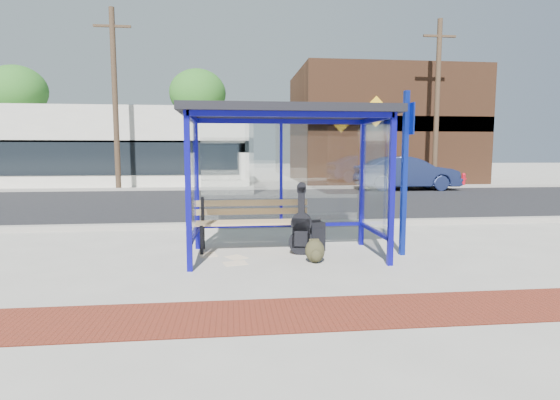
{
  "coord_description": "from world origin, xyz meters",
  "views": [
    {
      "loc": [
        -0.88,
        -7.03,
        1.72
      ],
      "look_at": [
        -0.08,
        0.2,
        0.92
      ],
      "focal_mm": 28.0,
      "sensor_mm": 36.0,
      "label": 1
    }
  ],
  "objects": [
    {
      "name": "newspaper_a",
      "position": [
        -1.3,
        0.24,
        0.0
      ],
      "size": [
        0.36,
        0.42,
        0.01
      ],
      "primitive_type": "cube",
      "rotation": [
        0.0,
        0.0,
        1.78
      ],
      "color": "white",
      "rests_on": "ground"
    },
    {
      "name": "utility_pole_east",
      "position": [
        9.0,
        13.4,
        4.11
      ],
      "size": [
        1.6,
        0.24,
        8.0
      ],
      "color": "#4C3826",
      "rests_on": "ground"
    },
    {
      "name": "far_sidewalk",
      "position": [
        0.0,
        15.0,
        0.0
      ],
      "size": [
        60.0,
        4.0,
        0.01
      ],
      "primitive_type": "cube",
      "color": "#B2ADA0",
      "rests_on": "ground"
    },
    {
      "name": "newspaper_b",
      "position": [
        -0.84,
        -0.38,
        0.0
      ],
      "size": [
        0.41,
        0.35,
        0.01
      ],
      "primitive_type": "cube",
      "rotation": [
        0.0,
        0.0,
        0.22
      ],
      "color": "white",
      "rests_on": "ground"
    },
    {
      "name": "bus_shelter",
      "position": [
        0.0,
        0.07,
        2.07
      ],
      "size": [
        3.3,
        1.8,
        2.42
      ],
      "color": "#0F0E9C",
      "rests_on": "ground"
    },
    {
      "name": "street_asphalt",
      "position": [
        0.0,
        8.0,
        0.0
      ],
      "size": [
        60.0,
        10.0,
        0.0
      ],
      "primitive_type": "cube",
      "color": "black",
      "rests_on": "ground"
    },
    {
      "name": "fire_hydrant",
      "position": [
        10.83,
        13.95,
        0.37
      ],
      "size": [
        0.3,
        0.2,
        0.67
      ],
      "rotation": [
        0.0,
        0.0,
        0.1
      ],
      "color": "#AF0C1B",
      "rests_on": "ground"
    },
    {
      "name": "curb_far",
      "position": [
        0.0,
        13.1,
        0.06
      ],
      "size": [
        60.0,
        0.25,
        0.12
      ],
      "primitive_type": "cube",
      "color": "gray",
      "rests_on": "ground"
    },
    {
      "name": "backpack",
      "position": [
        0.4,
        -0.45,
        0.18
      ],
      "size": [
        0.31,
        0.28,
        0.37
      ],
      "rotation": [
        0.0,
        0.0,
        -0.0
      ],
      "color": "#2F2D1A",
      "rests_on": "ground"
    },
    {
      "name": "bench",
      "position": [
        -0.52,
        0.57,
        0.53
      ],
      "size": [
        1.99,
        0.5,
        0.94
      ],
      "rotation": [
        0.0,
        0.0,
        0.01
      ],
      "color": "black",
      "rests_on": "ground"
    },
    {
      "name": "suitcase",
      "position": [
        0.55,
        0.35,
        0.26
      ],
      "size": [
        0.36,
        0.27,
        0.55
      ],
      "rotation": [
        0.0,
        0.0,
        0.25
      ],
      "color": "black",
      "rests_on": "ground"
    },
    {
      "name": "tree_left",
      "position": [
        -14.0,
        22.0,
        5.45
      ],
      "size": [
        3.6,
        3.6,
        7.03
      ],
      "color": "#4C3826",
      "rests_on": "ground"
    },
    {
      "name": "storefront_brown",
      "position": [
        8.0,
        18.49,
        3.2
      ],
      "size": [
        10.0,
        7.08,
        6.4
      ],
      "color": "#59331E",
      "rests_on": "ground"
    },
    {
      "name": "curb_near",
      "position": [
        0.0,
        2.9,
        0.06
      ],
      "size": [
        60.0,
        0.25,
        0.12
      ],
      "primitive_type": "cube",
      "color": "gray",
      "rests_on": "ground"
    },
    {
      "name": "sign_post",
      "position": [
        1.96,
        -0.11,
        1.52
      ],
      "size": [
        0.12,
        0.34,
        2.71
      ],
      "rotation": [
        0.0,
        0.0,
        0.11
      ],
      "color": "navy",
      "rests_on": "ground"
    },
    {
      "name": "tree_mid",
      "position": [
        -3.0,
        22.0,
        5.45
      ],
      "size": [
        3.6,
        3.6,
        7.03
      ],
      "color": "#4C3826",
      "rests_on": "ground"
    },
    {
      "name": "ground",
      "position": [
        0.0,
        0.0,
        0.0
      ],
      "size": [
        120.0,
        120.0,
        0.0
      ],
      "primitive_type": "plane",
      "color": "#B2ADA0",
      "rests_on": "ground"
    },
    {
      "name": "utility_pole_west",
      "position": [
        -6.0,
        13.4,
        4.11
      ],
      "size": [
        1.6,
        0.24,
        8.0
      ],
      "color": "#4C3826",
      "rests_on": "ground"
    },
    {
      "name": "storefront_white",
      "position": [
        -9.0,
        17.99,
        2.0
      ],
      "size": [
        18.0,
        6.04,
        4.0
      ],
      "color": "silver",
      "rests_on": "ground"
    },
    {
      "name": "guitar_bag",
      "position": [
        0.27,
        0.11,
        0.42
      ],
      "size": [
        0.43,
        0.21,
        1.15
      ],
      "rotation": [
        0.0,
        0.0,
        -0.23
      ],
      "color": "black",
      "rests_on": "ground"
    },
    {
      "name": "parked_car",
      "position": [
        7.08,
        12.17,
        0.76
      ],
      "size": [
        4.62,
        1.62,
        1.52
      ],
      "primitive_type": "imported",
      "rotation": [
        0.0,
        0.0,
        1.57
      ],
      "color": "#1A2349",
      "rests_on": "ground"
    },
    {
      "name": "tree_right",
      "position": [
        12.5,
        22.0,
        5.45
      ],
      "size": [
        3.6,
        3.6,
        7.03
      ],
      "color": "#4C3826",
      "rests_on": "ground"
    },
    {
      "name": "newspaper_c",
      "position": [
        -0.82,
        -0.0,
        0.0
      ],
      "size": [
        0.42,
        0.44,
        0.01
      ],
      "primitive_type": "cube",
      "rotation": [
        0.0,
        0.0,
        2.15
      ],
      "color": "white",
      "rests_on": "ground"
    },
    {
      "name": "brick_paver_strip",
      "position": [
        0.0,
        -2.6,
        0.01
      ],
      "size": [
        60.0,
        1.0,
        0.01
      ],
      "primitive_type": "cube",
      "color": "maroon",
      "rests_on": "ground"
    }
  ]
}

